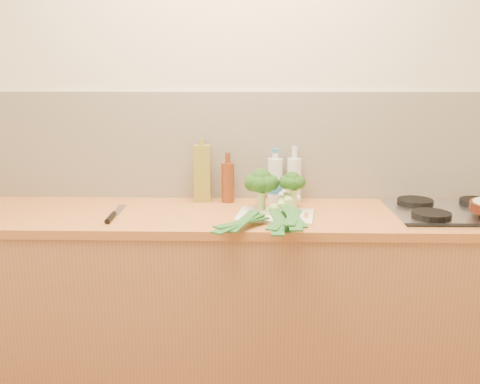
# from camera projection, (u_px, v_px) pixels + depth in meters

# --- Properties ---
(room_shell) EXTENTS (3.50, 3.50, 3.50)m
(room_shell) POSITION_uv_depth(u_px,v_px,m) (236.00, 146.00, 2.70)
(room_shell) COLOR beige
(room_shell) RESTS_ON ground
(counter) EXTENTS (3.20, 0.62, 0.90)m
(counter) POSITION_uv_depth(u_px,v_px,m) (234.00, 302.00, 2.58)
(counter) COLOR #A67045
(counter) RESTS_ON ground
(gas_hob) EXTENTS (0.58, 0.50, 0.04)m
(gas_hob) POSITION_uv_depth(u_px,v_px,m) (456.00, 211.00, 2.45)
(gas_hob) COLOR silver
(gas_hob) RESTS_ON counter
(chopping_board) EXTENTS (0.37, 0.30, 0.01)m
(chopping_board) POSITION_uv_depth(u_px,v_px,m) (275.00, 215.00, 2.41)
(chopping_board) COLOR beige
(chopping_board) RESTS_ON counter
(broccoli_left) EXTENTS (0.16, 0.16, 0.19)m
(broccoli_left) POSITION_uv_depth(u_px,v_px,m) (261.00, 182.00, 2.47)
(broccoli_left) COLOR #A8C673
(broccoli_left) RESTS_ON chopping_board
(broccoli_right) EXTENTS (0.12, 0.12, 0.18)m
(broccoli_right) POSITION_uv_depth(u_px,v_px,m) (292.00, 184.00, 2.45)
(broccoli_right) COLOR #A8C673
(broccoli_right) RESTS_ON chopping_board
(leek_front) EXTENTS (0.40, 0.61, 0.04)m
(leek_front) POSITION_uv_depth(u_px,v_px,m) (270.00, 210.00, 2.39)
(leek_front) COLOR white
(leek_front) RESTS_ON chopping_board
(leek_mid) EXTENTS (0.12, 0.66, 0.04)m
(leek_mid) POSITION_uv_depth(u_px,v_px,m) (281.00, 208.00, 2.35)
(leek_mid) COLOR white
(leek_mid) RESTS_ON chopping_board
(leek_back) EXTENTS (0.10, 0.66, 0.04)m
(leek_back) POSITION_uv_depth(u_px,v_px,m) (289.00, 204.00, 2.35)
(leek_back) COLOR white
(leek_back) RESTS_ON chopping_board
(chefs_knife) EXTENTS (0.05, 0.33, 0.02)m
(chefs_knife) POSITION_uv_depth(u_px,v_px,m) (113.00, 216.00, 2.39)
(chefs_knife) COLOR silver
(chefs_knife) RESTS_ON counter
(oil_tin) EXTENTS (0.08, 0.05, 0.32)m
(oil_tin) POSITION_uv_depth(u_px,v_px,m) (202.00, 173.00, 2.65)
(oil_tin) COLOR olive
(oil_tin) RESTS_ON counter
(glass_bottle) EXTENTS (0.07, 0.07, 0.28)m
(glass_bottle) POSITION_uv_depth(u_px,v_px,m) (294.00, 179.00, 2.65)
(glass_bottle) COLOR silver
(glass_bottle) RESTS_ON counter
(amber_bottle) EXTENTS (0.06, 0.06, 0.25)m
(amber_bottle) POSITION_uv_depth(u_px,v_px,m) (228.00, 182.00, 2.65)
(amber_bottle) COLOR #652D13
(amber_bottle) RESTS_ON counter
(water_bottle) EXTENTS (0.08, 0.08, 0.25)m
(water_bottle) POSITION_uv_depth(u_px,v_px,m) (275.00, 181.00, 2.67)
(water_bottle) COLOR silver
(water_bottle) RESTS_ON counter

